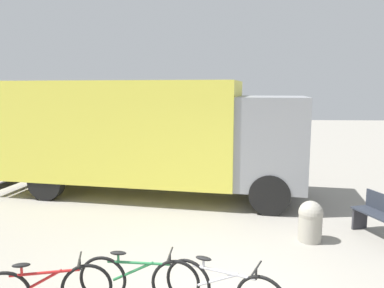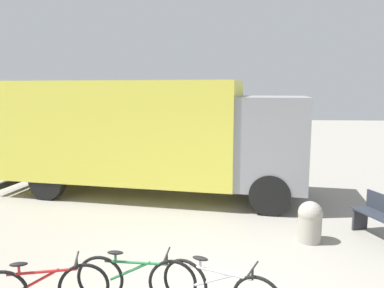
% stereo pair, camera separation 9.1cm
% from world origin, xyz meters
% --- Properties ---
extents(delivery_truck, '(8.23, 3.52, 3.05)m').
position_xyz_m(delivery_truck, '(-1.67, 5.32, 1.70)').
color(delivery_truck, '#EAE04C').
rests_on(delivery_truck, ground).
extents(bicycle_middle, '(1.64, 0.44, 0.73)m').
position_xyz_m(bicycle_middle, '(-0.89, 0.05, 0.35)').
color(bicycle_middle, black).
rests_on(bicycle_middle, ground).
extents(bollard_near_bench, '(0.45, 0.45, 0.77)m').
position_xyz_m(bollard_near_bench, '(1.92, 2.32, 0.40)').
color(bollard_near_bench, '#9E998C').
rests_on(bollard_near_bench, ground).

